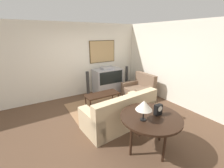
# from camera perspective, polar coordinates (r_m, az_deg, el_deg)

# --- Properties ---
(ground_plane) EXTENTS (12.00, 12.00, 0.00)m
(ground_plane) POSITION_cam_1_polar(r_m,az_deg,el_deg) (4.40, -3.44, -13.08)
(ground_plane) COLOR brown
(wall_back) EXTENTS (12.00, 0.10, 2.70)m
(wall_back) POSITION_cam_1_polar(r_m,az_deg,el_deg) (5.80, -13.59, 8.64)
(wall_back) COLOR silver
(wall_back) RESTS_ON ground_plane
(wall_right) EXTENTS (0.06, 12.00, 2.70)m
(wall_right) POSITION_cam_1_polar(r_m,az_deg,el_deg) (5.56, 21.15, 7.44)
(wall_right) COLOR silver
(wall_right) RESTS_ON ground_plane
(area_rug) EXTENTS (2.12, 1.55, 0.01)m
(area_rug) POSITION_cam_1_polar(r_m,az_deg,el_deg) (5.09, -3.92, -8.33)
(area_rug) COLOR #99704C
(area_rug) RESTS_ON ground_plane
(tv) EXTENTS (1.10, 0.61, 1.08)m
(tv) POSITION_cam_1_polar(r_m,az_deg,el_deg) (6.03, -1.68, 1.23)
(tv) COLOR #9E9EA3
(tv) RESTS_ON ground_plane
(couch) EXTENTS (1.96, 1.05, 0.91)m
(couch) POSITION_cam_1_polar(r_m,az_deg,el_deg) (3.99, 3.12, -11.30)
(couch) COLOR #CCB289
(couch) RESTS_ON ground_plane
(armchair) EXTENTS (0.89, 0.99, 0.88)m
(armchair) POSITION_cam_1_polar(r_m,az_deg,el_deg) (5.77, 10.22, -2.31)
(armchair) COLOR brown
(armchair) RESTS_ON ground_plane
(coffee_table) EXTENTS (1.12, 0.48, 0.45)m
(coffee_table) POSITION_cam_1_polar(r_m,az_deg,el_deg) (4.91, -3.70, -4.26)
(coffee_table) COLOR black
(coffee_table) RESTS_ON ground_plane
(console_table) EXTENTS (1.19, 1.19, 0.78)m
(console_table) POSITION_cam_1_polar(r_m,az_deg,el_deg) (3.11, 14.52, -12.80)
(console_table) COLOR black
(console_table) RESTS_ON ground_plane
(table_lamp) EXTENTS (0.31, 0.31, 0.40)m
(table_lamp) POSITION_cam_1_polar(r_m,az_deg,el_deg) (2.77, 12.11, -8.01)
(table_lamp) COLOR black
(table_lamp) RESTS_ON console_table
(mantel_clock) EXTENTS (0.15, 0.10, 0.22)m
(mantel_clock) POSITION_cam_1_polar(r_m,az_deg,el_deg) (3.11, 17.16, -9.34)
(mantel_clock) COLOR black
(mantel_clock) RESTS_ON console_table
(speaker_tower_left) EXTENTS (0.19, 0.19, 1.02)m
(speaker_tower_left) POSITION_cam_1_polar(r_m,az_deg,el_deg) (5.60, -9.14, -0.65)
(speaker_tower_left) COLOR black
(speaker_tower_left) RESTS_ON ground_plane
(speaker_tower_right) EXTENTS (0.19, 0.19, 1.02)m
(speaker_tower_right) POSITION_cam_1_polar(r_m,az_deg,el_deg) (6.44, 5.54, 2.04)
(speaker_tower_right) COLOR black
(speaker_tower_right) RESTS_ON ground_plane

